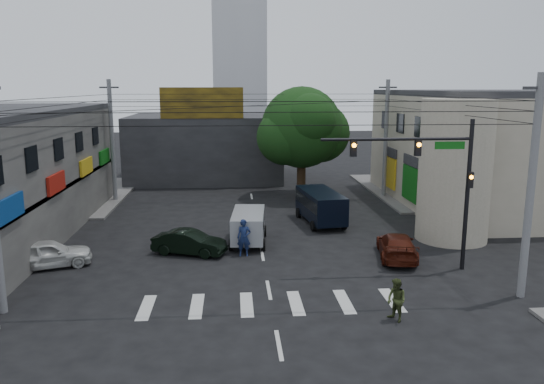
{
  "coord_description": "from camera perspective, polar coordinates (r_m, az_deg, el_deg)",
  "views": [
    {
      "loc": [
        -1.49,
        -24.61,
        8.64
      ],
      "look_at": [
        0.67,
        4.0,
        2.93
      ],
      "focal_mm": 35.0,
      "sensor_mm": 36.0,
      "label": 1
    }
  ],
  "objects": [
    {
      "name": "sidewalk_far_right",
      "position": [
        47.63,
        19.92,
        0.21
      ],
      "size": [
        16.0,
        16.0,
        0.15
      ],
      "primitive_type": "cube",
      "color": "#514F4C",
      "rests_on": "ground"
    },
    {
      "name": "building_right",
      "position": [
        42.61,
        23.0,
        4.11
      ],
      "size": [
        14.0,
        18.0,
        8.0
      ],
      "primitive_type": "cube",
      "color": "gray",
      "rests_on": "ground"
    },
    {
      "name": "utility_pole_far_right",
      "position": [
        42.54,
        12.14,
        5.55
      ],
      "size": [
        0.32,
        0.32,
        9.2
      ],
      "primitive_type": "cylinder",
      "color": "#59595B",
      "rests_on": "ground"
    },
    {
      "name": "white_compact",
      "position": [
        28.05,
        -22.99,
        -6.13
      ],
      "size": [
        4.17,
        5.09,
        1.39
      ],
      "primitive_type": "imported",
      "rotation": [
        0.0,
        0.0,
        1.91
      ],
      "color": "beige",
      "rests_on": "ground"
    },
    {
      "name": "utility_pole_far_left",
      "position": [
        41.8,
        -16.81,
        5.22
      ],
      "size": [
        0.32,
        0.32,
        9.2
      ],
      "primitive_type": "cylinder",
      "color": "#59595B",
      "rests_on": "ground"
    },
    {
      "name": "sidewalk_far_left",
      "position": [
        46.5,
        -25.03,
        -0.44
      ],
      "size": [
        16.0,
        16.0,
        0.15
      ],
      "primitive_type": "cube",
      "color": "#514F4C",
      "rests_on": "ground"
    },
    {
      "name": "dark_sedan",
      "position": [
        28.2,
        -8.87,
        -5.39
      ],
      "size": [
        3.65,
        4.66,
        1.27
      ],
      "primitive_type": "imported",
      "rotation": [
        0.0,
        0.0,
        1.25
      ],
      "color": "black",
      "rests_on": "ground"
    },
    {
      "name": "maroon_sedan",
      "position": [
        28.02,
        13.28,
        -5.65
      ],
      "size": [
        3.43,
        5.1,
        1.29
      ],
      "primitive_type": "imported",
      "rotation": [
        0.0,
        0.0,
        2.95
      ],
      "color": "#3D1108",
      "rests_on": "ground"
    },
    {
      "name": "utility_pole_near_right",
      "position": [
        23.76,
        26.07,
        0.3
      ],
      "size": [
        0.32,
        0.32,
        9.2
      ],
      "primitive_type": "cylinder",
      "color": "#59595B",
      "rests_on": "ground"
    },
    {
      "name": "silver_minivan",
      "position": [
        29.79,
        -2.56,
        -3.85
      ],
      "size": [
        4.41,
        2.39,
        1.78
      ],
      "primitive_type": null,
      "rotation": [
        0.0,
        0.0,
        1.49
      ],
      "color": "#A1A3A8",
      "rests_on": "ground"
    },
    {
      "name": "billboard",
      "position": [
        45.8,
        -7.56,
        9.48
      ],
      "size": [
        7.0,
        0.3,
        2.6
      ],
      "primitive_type": "cube",
      "color": "olive",
      "rests_on": "building_far"
    },
    {
      "name": "traffic_gantry",
      "position": [
        25.66,
        17.03,
        2.21
      ],
      "size": [
        7.1,
        0.35,
        7.2
      ],
      "color": "black",
      "rests_on": "ground"
    },
    {
      "name": "ground",
      "position": [
        26.13,
        -0.81,
        -8.07
      ],
      "size": [
        160.0,
        160.0,
        0.0
      ],
      "primitive_type": "plane",
      "color": "black",
      "rests_on": "ground"
    },
    {
      "name": "tower_distant",
      "position": [
        95.56,
        -3.58,
        19.27
      ],
      "size": [
        9.0,
        9.0,
        44.0
      ],
      "primitive_type": "cube",
      "color": "silver",
      "rests_on": "ground"
    },
    {
      "name": "building_far",
      "position": [
        50.99,
        -7.13,
        4.81
      ],
      "size": [
        14.0,
        10.0,
        6.0
      ],
      "primitive_type": "cube",
      "color": "#232326",
      "rests_on": "ground"
    },
    {
      "name": "corner_column",
      "position": [
        31.56,
        19.07,
        2.17
      ],
      "size": [
        4.0,
        4.0,
        8.0
      ],
      "primitive_type": "cylinder",
      "color": "gray",
      "rests_on": "ground"
    },
    {
      "name": "traffic_officer",
      "position": [
        27.55,
        -3.04,
        -4.94
      ],
      "size": [
        0.75,
        0.53,
        1.94
      ],
      "primitive_type": "imported",
      "rotation": [
        0.0,
        0.0,
        -0.05
      ],
      "color": "#131F44",
      "rests_on": "ground"
    },
    {
      "name": "pedestrian_olive",
      "position": [
        20.7,
        13.24,
        -11.27
      ],
      "size": [
        1.31,
        1.28,
        1.64
      ],
      "primitive_type": "imported",
      "rotation": [
        0.0,
        0.0,
        -1.09
      ],
      "color": "#313B1B",
      "rests_on": "ground"
    },
    {
      "name": "navy_van",
      "position": [
        34.15,
        5.23,
        -1.66
      ],
      "size": [
        5.71,
        3.35,
        2.07
      ],
      "primitive_type": null,
      "rotation": [
        0.0,
        0.0,
        1.71
      ],
      "color": "black",
      "rests_on": "ground"
    },
    {
      "name": "street_tree",
      "position": [
        42.09,
        3.22,
        6.92
      ],
      "size": [
        6.4,
        6.4,
        8.7
      ],
      "color": "black",
      "rests_on": "ground"
    }
  ]
}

